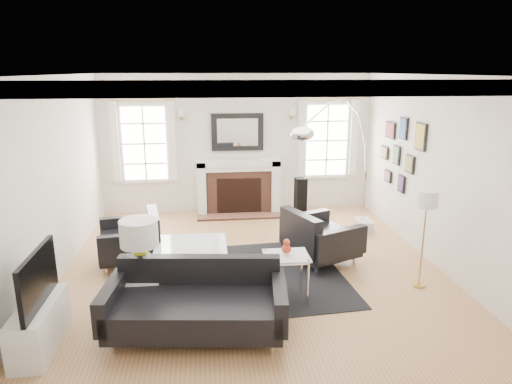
{
  "coord_description": "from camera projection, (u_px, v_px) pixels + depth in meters",
  "views": [
    {
      "loc": [
        -0.65,
        -6.21,
        2.87
      ],
      "look_at": [
        0.08,
        0.3,
        1.11
      ],
      "focal_mm": 32.0,
      "sensor_mm": 36.0,
      "label": 1
    }
  ],
  "objects": [
    {
      "name": "floor",
      "position": [
        253.0,
        269.0,
        6.77
      ],
      "size": [
        6.0,
        6.0,
        0.0
      ],
      "primitive_type": "plane",
      "color": "#A97447",
      "rests_on": "ground"
    },
    {
      "name": "back_wall",
      "position": [
        237.0,
        144.0,
        9.29
      ],
      "size": [
        5.5,
        0.04,
        2.8
      ],
      "primitive_type": "cube",
      "color": "silver",
      "rests_on": "floor"
    },
    {
      "name": "front_wall",
      "position": [
        294.0,
        266.0,
        3.53
      ],
      "size": [
        5.5,
        0.04,
        2.8
      ],
      "primitive_type": "cube",
      "color": "silver",
      "rests_on": "floor"
    },
    {
      "name": "left_wall",
      "position": [
        49.0,
        183.0,
        6.11
      ],
      "size": [
        0.04,
        6.0,
        2.8
      ],
      "primitive_type": "cube",
      "color": "silver",
      "rests_on": "floor"
    },
    {
      "name": "right_wall",
      "position": [
        439.0,
        173.0,
        6.7
      ],
      "size": [
        0.04,
        6.0,
        2.8
      ],
      "primitive_type": "cube",
      "color": "silver",
      "rests_on": "floor"
    },
    {
      "name": "ceiling",
      "position": [
        253.0,
        75.0,
        6.04
      ],
      "size": [
        5.5,
        6.0,
        0.02
      ],
      "primitive_type": "cube",
      "color": "white",
      "rests_on": "back_wall"
    },
    {
      "name": "crown_molding",
      "position": [
        253.0,
        80.0,
        6.06
      ],
      "size": [
        5.5,
        6.0,
        0.12
      ],
      "primitive_type": "cube",
      "color": "white",
      "rests_on": "back_wall"
    },
    {
      "name": "fireplace",
      "position": [
        239.0,
        187.0,
        9.31
      ],
      "size": [
        1.7,
        0.69,
        1.11
      ],
      "color": "white",
      "rests_on": "floor"
    },
    {
      "name": "mantel_mirror",
      "position": [
        237.0,
        132.0,
        9.18
      ],
      "size": [
        1.05,
        0.07,
        0.75
      ],
      "color": "black",
      "rests_on": "back_wall"
    },
    {
      "name": "window_left",
      "position": [
        144.0,
        143.0,
        9.02
      ],
      "size": [
        1.24,
        0.15,
        1.62
      ],
      "color": "white",
      "rests_on": "back_wall"
    },
    {
      "name": "window_right",
      "position": [
        327.0,
        140.0,
        9.42
      ],
      "size": [
        1.24,
        0.15,
        1.62
      ],
      "color": "white",
      "rests_on": "back_wall"
    },
    {
      "name": "gallery_wall",
      "position": [
        401.0,
        149.0,
        7.91
      ],
      "size": [
        0.04,
        1.73,
        1.29
      ],
      "color": "black",
      "rests_on": "right_wall"
    },
    {
      "name": "tv_unit",
      "position": [
        39.0,
        319.0,
        4.79
      ],
      "size": [
        0.35,
        1.0,
        1.09
      ],
      "color": "white",
      "rests_on": "floor"
    },
    {
      "name": "area_rug",
      "position": [
        241.0,
        277.0,
        6.5
      ],
      "size": [
        3.08,
        2.63,
        0.01
      ],
      "primitive_type": "cube",
      "rotation": [
        0.0,
        0.0,
        0.08
      ],
      "color": "black",
      "rests_on": "floor"
    },
    {
      "name": "sofa",
      "position": [
        197.0,
        303.0,
        5.08
      ],
      "size": [
        2.07,
        1.12,
        0.65
      ],
      "color": "black",
      "rests_on": "floor"
    },
    {
      "name": "armchair_left",
      "position": [
        133.0,
        241.0,
        6.9
      ],
      "size": [
        1.01,
        1.09,
        0.65
      ],
      "color": "black",
      "rests_on": "floor"
    },
    {
      "name": "armchair_right",
      "position": [
        318.0,
        239.0,
        6.93
      ],
      "size": [
        1.22,
        1.29,
        0.69
      ],
      "color": "black",
      "rests_on": "floor"
    },
    {
      "name": "coffee_table",
      "position": [
        191.0,
        248.0,
        6.47
      ],
      "size": [
        1.01,
        1.01,
        0.45
      ],
      "color": "silver",
      "rests_on": "floor"
    },
    {
      "name": "side_table_left",
      "position": [
        142.0,
        284.0,
        5.47
      ],
      "size": [
        0.43,
        0.43,
        0.47
      ],
      "color": "silver",
      "rests_on": "floor"
    },
    {
      "name": "nesting_table",
      "position": [
        286.0,
        264.0,
        5.75
      ],
      "size": [
        0.56,
        0.47,
        0.62
      ],
      "color": "silver",
      "rests_on": "floor"
    },
    {
      "name": "gourd_lamp",
      "position": [
        140.0,
        245.0,
        5.34
      ],
      "size": [
        0.45,
        0.45,
        0.71
      ],
      "color": "yellow",
      "rests_on": "side_table_left"
    },
    {
      "name": "orange_vase",
      "position": [
        286.0,
        247.0,
        5.69
      ],
      "size": [
        0.12,
        0.12,
        0.19
      ],
      "color": "red",
      "rests_on": "nesting_table"
    },
    {
      "name": "arc_floor_lamp",
      "position": [
        337.0,
        167.0,
        7.36
      ],
      "size": [
        1.77,
        1.64,
        2.5
      ],
      "color": "silver",
      "rests_on": "floor"
    },
    {
      "name": "stick_floor_lamp",
      "position": [
        427.0,
        204.0,
        5.94
      ],
      "size": [
        0.27,
        0.27,
        1.36
      ],
      "color": "#B19B3D",
      "rests_on": "floor"
    },
    {
      "name": "speaker_tower",
      "position": [
        300.0,
        204.0,
        8.4
      ],
      "size": [
        0.22,
        0.22,
        0.96
      ],
      "primitive_type": "cube",
      "rotation": [
        0.0,
        0.0,
        0.17
      ],
      "color": "black",
      "rests_on": "floor"
    }
  ]
}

